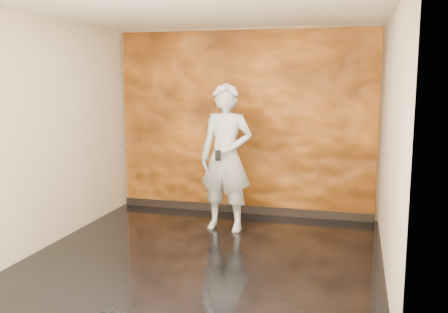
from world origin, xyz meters
TOP-DOWN VIEW (x-y plane):
  - room at (0.00, 0.00)m, footprint 4.02×4.02m
  - feature_wall at (0.00, 1.96)m, footprint 3.90×0.06m
  - baseboard at (0.00, 1.92)m, footprint 3.90×0.04m
  - man at (-0.04, 1.06)m, footprint 0.76×0.54m
  - phone at (-0.07, 0.77)m, footprint 0.08×0.03m

SIDE VIEW (x-z plane):
  - baseboard at x=0.00m, z-range 0.00..0.12m
  - man at x=-0.04m, z-range 0.00..1.99m
  - phone at x=-0.07m, z-range 1.00..1.14m
  - feature_wall at x=0.00m, z-range 0.00..2.75m
  - room at x=0.00m, z-range -0.01..2.81m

